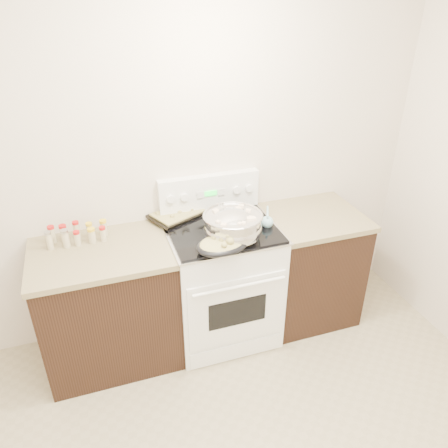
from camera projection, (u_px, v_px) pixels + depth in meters
name	position (u px, v px, depth m)	size (l,w,h in m)	color
room_shell	(256.00, 245.00, 1.42)	(4.10, 3.60, 2.75)	beige
counter_left	(110.00, 305.00, 3.07)	(0.93, 0.67, 0.92)	black
counter_right	(308.00, 265.00, 3.51)	(0.73, 0.67, 0.92)	black
kitchen_range	(222.00, 280.00, 3.28)	(0.78, 0.73, 1.22)	white
mixing_bowl	(233.00, 226.00, 2.90)	(0.49, 0.49, 0.23)	silver
roasting_pan	(223.00, 243.00, 2.79)	(0.40, 0.32, 0.12)	black
baking_sheet	(178.00, 213.00, 3.21)	(0.46, 0.41, 0.06)	black
wooden_spoon	(228.00, 240.00, 2.89)	(0.09, 0.25, 0.04)	#9C8147
blue_ladle	(267.00, 221.00, 3.07)	(0.15, 0.27, 0.11)	#8EC6D5
spice_jars	(76.00, 234.00, 2.91)	(0.40, 0.14, 0.13)	#BFB28C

